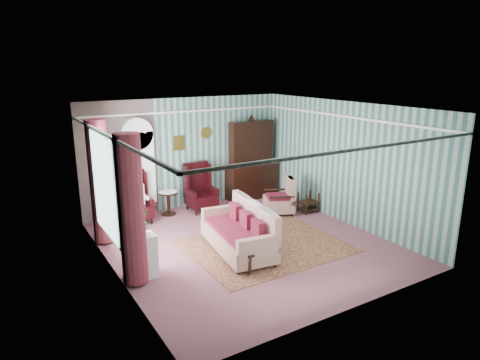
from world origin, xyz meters
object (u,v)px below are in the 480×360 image
wingback_right (201,188)px  floral_armchair (279,194)px  nest_table (308,202)px  bookcase (139,173)px  round_side_table (169,203)px  dresser_hutch (252,157)px  sofa (237,230)px  wingback_left (135,198)px  plant_stand (140,257)px  seated_woman (135,199)px  coffee_table (256,255)px

wingback_right → floral_armchair: 2.03m
nest_table → floral_armchair: floral_armchair is taller
floral_armchair → nest_table: bearing=-89.3°
bookcase → round_side_table: 1.07m
dresser_hutch → sofa: dresser_hutch is taller
wingback_left → plant_stand: wingback_left is taller
wingback_right → nest_table: (2.32, -1.55, -0.35)m
seated_woman → coffee_table: size_ratio=1.32×
seated_woman → floral_armchair: (3.35, -1.24, -0.08)m
wingback_left → floral_armchair: bearing=-20.3°
wingback_left → wingback_right: bearing=0.0°
seated_woman → coffee_table: 3.63m
round_side_table → wingback_left: bearing=-170.5°
coffee_table → plant_stand: bearing=162.8°
bookcase → sofa: bearing=-72.4°
floral_armchair → wingback_left: bearing=93.7°
bookcase → nest_table: (3.82, -1.94, -0.85)m
bookcase → dresser_hutch: 3.25m
coffee_table → bookcase: bearing=104.8°
plant_stand → floral_armchair: floral_armchair is taller
plant_stand → coffee_table: plant_stand is taller
wingback_right → coffee_table: size_ratio=1.40×
floral_armchair → coffee_table: bearing=159.5°
round_side_table → nest_table: round_side_table is taller
plant_stand → nest_table: bearing=13.8°
seated_woman → round_side_table: bearing=9.5°
dresser_hutch → round_side_table: (-2.60, -0.12, -0.88)m
dresser_hutch → wingback_left: size_ratio=1.89×
coffee_table → wingback_left: bearing=110.2°
seated_woman → coffee_table: bearing=-69.8°
dresser_hutch → coffee_table: dresser_hutch is taller
bookcase → round_side_table: bookcase is taller
plant_stand → sofa: (2.03, 0.04, 0.07)m
dresser_hutch → seated_woman: bearing=-175.6°
bookcase → dresser_hutch: bearing=-2.1°
bookcase → seated_woman: 0.70m
dresser_hutch → floral_armchair: (-0.15, -1.51, -0.67)m
coffee_table → wingback_right: bearing=81.5°
plant_stand → floral_armchair: (4.15, 1.51, 0.11)m
wingback_right → round_side_table: size_ratio=2.08×
floral_armchair → bookcase: bearing=86.2°
floral_armchair → coffee_table: size_ratio=1.15×
seated_woman → plant_stand: (-0.80, -2.75, -0.19)m
plant_stand → floral_armchair: bearing=20.0°
seated_woman → bookcase: bearing=57.3°
bookcase → wingback_right: bookcase is taller
seated_woman → sofa: seated_woman is taller
bookcase → plant_stand: (-1.05, -3.14, -0.72)m
wingback_left → round_side_table: bearing=9.5°
wingback_right → coffee_table: 3.45m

